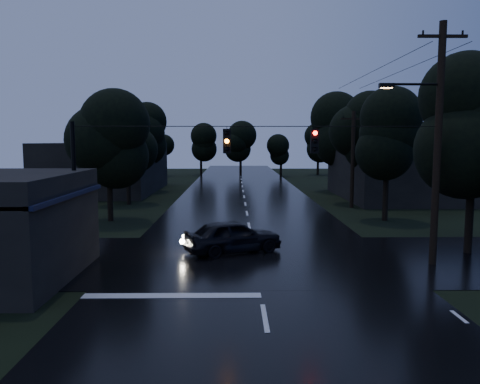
{
  "coord_description": "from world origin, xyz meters",
  "views": [
    {
      "loc": [
        -0.89,
        -8.27,
        5.21
      ],
      "look_at": [
        -0.62,
        14.41,
        2.72
      ],
      "focal_mm": 35.0,
      "sensor_mm": 36.0,
      "label": 1
    }
  ],
  "objects": [
    {
      "name": "cross_street",
      "position": [
        0.0,
        12.0,
        0.0
      ],
      "size": [
        60.0,
        9.0,
        0.02
      ],
      "primitive_type": "cube",
      "color": "black",
      "rests_on": "ground"
    },
    {
      "name": "building_far_right",
      "position": [
        14.0,
        34.0,
        2.2
      ],
      "size": [
        10.0,
        14.0,
        4.4
      ],
      "primitive_type": "cube",
      "color": "black",
      "rests_on": "ground"
    },
    {
      "name": "tree_right_c",
      "position": [
        10.2,
        40.0,
        6.37
      ],
      "size": [
        4.76,
        4.76,
        10.03
      ],
      "color": "black",
      "rests_on": "ground"
    },
    {
      "name": "tree_right_b",
      "position": [
        9.6,
        30.0,
        5.99
      ],
      "size": [
        4.48,
        4.48,
        9.44
      ],
      "color": "black",
      "rests_on": "ground"
    },
    {
      "name": "main_road",
      "position": [
        0.0,
        30.0,
        0.0
      ],
      "size": [
        12.0,
        120.0,
        0.02
      ],
      "primitive_type": "cube",
      "color": "black",
      "rests_on": "ground"
    },
    {
      "name": "tree_left_a",
      "position": [
        -9.0,
        22.0,
        5.24
      ],
      "size": [
        3.92,
        3.92,
        8.26
      ],
      "color": "black",
      "rests_on": "ground"
    },
    {
      "name": "tree_right_a",
      "position": [
        9.0,
        22.0,
        5.62
      ],
      "size": [
        4.2,
        4.2,
        8.85
      ],
      "color": "black",
      "rests_on": "ground"
    },
    {
      "name": "tree_corner_near",
      "position": [
        10.0,
        13.0,
        5.99
      ],
      "size": [
        4.48,
        4.48,
        9.44
      ],
      "color": "black",
      "rests_on": "ground"
    },
    {
      "name": "utility_pole_main",
      "position": [
        7.41,
        11.0,
        5.26
      ],
      "size": [
        3.5,
        0.3,
        10.0
      ],
      "color": "black",
      "rests_on": "ground"
    },
    {
      "name": "building_far_left",
      "position": [
        -14.0,
        40.0,
        2.5
      ],
      "size": [
        10.0,
        16.0,
        5.0
      ],
      "primitive_type": "cube",
      "color": "black",
      "rests_on": "ground"
    },
    {
      "name": "tree_left_c",
      "position": [
        -10.2,
        40.0,
        5.99
      ],
      "size": [
        4.48,
        4.48,
        9.44
      ],
      "color": "black",
      "rests_on": "ground"
    },
    {
      "name": "utility_pole_far",
      "position": [
        8.3,
        28.0,
        3.88
      ],
      "size": [
        2.0,
        0.3,
        7.5
      ],
      "color": "black",
      "rests_on": "ground"
    },
    {
      "name": "car",
      "position": [
        -0.97,
        13.24,
        0.78
      ],
      "size": [
        4.94,
        3.55,
        1.56
      ],
      "primitive_type": "imported",
      "rotation": [
        0.0,
        0.0,
        1.99
      ],
      "color": "black",
      "rests_on": "ground"
    },
    {
      "name": "anchor_pole_left",
      "position": [
        -7.5,
        11.0,
        3.0
      ],
      "size": [
        0.18,
        0.18,
        6.0
      ],
      "primitive_type": "cylinder",
      "color": "black",
      "rests_on": "ground"
    },
    {
      "name": "span_signals",
      "position": [
        0.56,
        10.99,
        5.24
      ],
      "size": [
        15.0,
        0.37,
        1.12
      ],
      "color": "black",
      "rests_on": "ground"
    },
    {
      "name": "tree_left_b",
      "position": [
        -9.6,
        30.0,
        5.62
      ],
      "size": [
        4.2,
        4.2,
        8.85
      ],
      "color": "black",
      "rests_on": "ground"
    }
  ]
}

